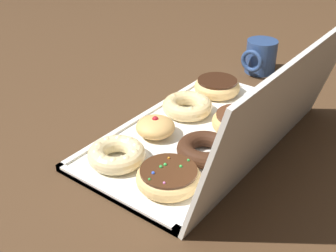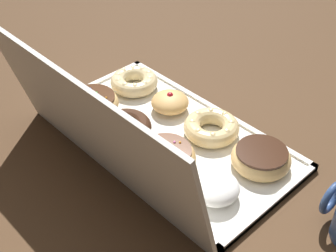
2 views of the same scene
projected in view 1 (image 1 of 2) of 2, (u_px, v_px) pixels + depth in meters
name	position (u px, v px, depth m)	size (l,w,h in m)	color
ground_plane	(197.00, 136.00, 0.92)	(3.00, 3.00, 0.00)	#4C331E
donut_box	(197.00, 134.00, 0.91)	(0.53, 0.28, 0.01)	white
box_lid_open	(283.00, 109.00, 0.76)	(0.53, 0.26, 0.01)	white
chocolate_frosted_donut_0	(217.00, 86.00, 1.06)	(0.11, 0.11, 0.04)	#E5B770
cruller_donut_1	(187.00, 106.00, 0.98)	(0.11, 0.11, 0.04)	#EACC8C
jelly_filled_donut_2	(155.00, 127.00, 0.89)	(0.08, 0.08, 0.05)	tan
cruller_donut_3	(116.00, 154.00, 0.81)	(0.11, 0.11, 0.04)	beige
powdered_filled_donut_4	(260.00, 101.00, 0.99)	(0.09, 0.09, 0.04)	white
sprinkle_donut_5	(239.00, 122.00, 0.91)	(0.11, 0.11, 0.04)	tan
chocolate_cake_ring_donut_6	(205.00, 149.00, 0.83)	(0.11, 0.11, 0.03)	#381E11
sprinkle_donut_7	(169.00, 177.00, 0.75)	(0.12, 0.12, 0.04)	#E5B770
coffee_mug	(260.00, 56.00, 1.18)	(0.10, 0.08, 0.09)	navy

